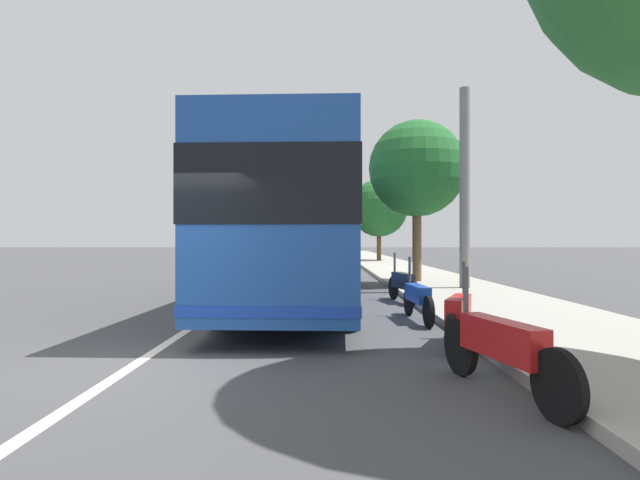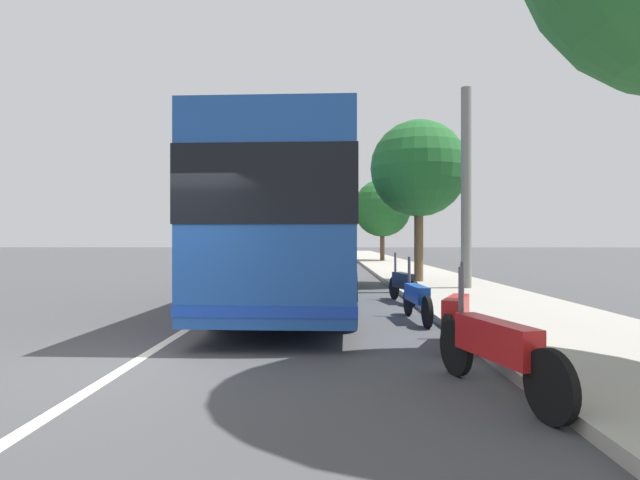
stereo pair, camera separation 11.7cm
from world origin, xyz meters
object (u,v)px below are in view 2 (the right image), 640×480
at_px(motorcycle_nearest_curb, 456,315).
at_px(roadside_tree_far_block, 382,208).
at_px(motorcycle_by_tree, 417,298).
at_px(roadside_tree_mid_block, 419,169).
at_px(car_behind_bus, 261,255).
at_px(car_far_distant, 327,251).
at_px(motorcycle_far_end, 403,284).
at_px(utility_pole, 466,190).
at_px(coach_bus, 302,224).
at_px(motorcycle_angled, 495,348).

bearing_deg(motorcycle_nearest_curb, roadside_tree_far_block, 19.14).
relative_size(motorcycle_by_tree, roadside_tree_mid_block, 0.37).
distance_m(car_behind_bus, roadside_tree_far_block, 10.91).
xyz_separation_m(motorcycle_by_tree, car_far_distant, (30.12, 1.87, 0.30)).
relative_size(motorcycle_far_end, roadside_tree_mid_block, 0.35).
bearing_deg(roadside_tree_mid_block, utility_pole, -158.55).
height_order(motorcycle_far_end, car_far_distant, car_far_distant).
bearing_deg(motorcycle_by_tree, roadside_tree_mid_block, -13.98).
bearing_deg(utility_pole, car_far_distant, 9.97).
relative_size(coach_bus, motorcycle_nearest_curb, 6.44).
bearing_deg(utility_pole, car_behind_bus, 29.22).
bearing_deg(motorcycle_far_end, motorcycle_angled, 166.94).
xyz_separation_m(coach_bus, car_behind_bus, (17.28, 3.35, -1.31)).
bearing_deg(motorcycle_by_tree, utility_pole, -27.56).
height_order(roadside_tree_mid_block, roadside_tree_far_block, roadside_tree_far_block).
distance_m(roadside_tree_far_block, utility_pole, 21.52).
height_order(coach_bus, motorcycle_angled, coach_bus).
bearing_deg(motorcycle_far_end, coach_bus, 79.69).
bearing_deg(motorcycle_angled, roadside_tree_far_block, -18.39).
bearing_deg(car_far_distant, coach_bus, -179.31).
xyz_separation_m(motorcycle_nearest_curb, utility_pole, (7.92, -2.26, 2.65)).
bearing_deg(coach_bus, car_far_distant, 0.73).
bearing_deg(motorcycle_angled, coach_bus, 2.44).
bearing_deg(roadside_tree_mid_block, car_far_distant, 8.57).
distance_m(coach_bus, roadside_tree_far_block, 24.62).
bearing_deg(roadside_tree_far_block, motorcycle_far_end, 175.38).
xyz_separation_m(car_behind_bus, utility_pole, (-14.66, -8.20, 2.42)).
relative_size(motorcycle_by_tree, car_behind_bus, 0.47).
distance_m(coach_bus, roadside_tree_mid_block, 6.77).
xyz_separation_m(motorcycle_angled, car_behind_bus, (25.06, 5.73, 0.21)).
height_order(motorcycle_angled, car_far_distant, car_far_distant).
bearing_deg(coach_bus, motorcycle_nearest_curb, -152.05).
height_order(motorcycle_by_tree, motorcycle_far_end, motorcycle_far_end).
distance_m(motorcycle_by_tree, car_behind_bus, 21.04).
height_order(coach_bus, roadside_tree_mid_block, roadside_tree_mid_block).
height_order(car_far_distant, car_behind_bus, car_far_distant).
bearing_deg(roadside_tree_mid_block, roadside_tree_far_block, -2.01).
height_order(motorcycle_nearest_curb, car_far_distant, car_far_distant).
height_order(motorcycle_by_tree, roadside_tree_far_block, roadside_tree_far_block).
xyz_separation_m(coach_bus, utility_pole, (2.62, -4.85, 1.11)).
distance_m(roadside_tree_mid_block, roadside_tree_far_block, 18.97).
height_order(motorcycle_far_end, utility_pole, utility_pole).
relative_size(motorcycle_angled, car_far_distant, 0.55).
distance_m(motorcycle_nearest_curb, car_far_distant, 32.54).
bearing_deg(motorcycle_nearest_curb, car_far_distant, 26.51).
bearing_deg(car_far_distant, roadside_tree_mid_block, -169.60).
distance_m(car_behind_bus, roadside_tree_mid_block, 14.50).
xyz_separation_m(motorcycle_nearest_curb, roadside_tree_far_block, (29.43, -1.92, 3.45)).
relative_size(motorcycle_far_end, utility_pole, 0.33).
xyz_separation_m(motorcycle_far_end, roadside_tree_mid_block, (5.10, -1.28, 3.63)).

